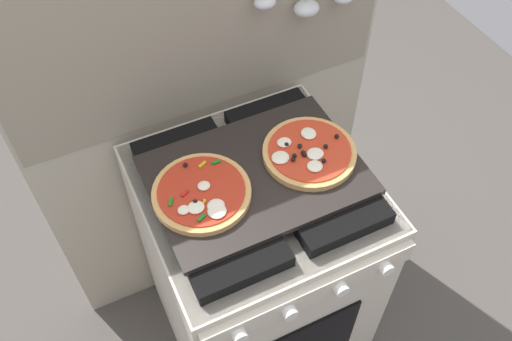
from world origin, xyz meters
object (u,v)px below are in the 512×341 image
at_px(pizza_left, 202,193).
at_px(pizza_right, 309,152).
at_px(baking_tray, 256,175).
at_px(stove, 256,264).

distance_m(pizza_left, pizza_right, 0.30).
bearing_deg(baking_tray, pizza_right, -1.96).
relative_size(stove, pizza_right, 3.66).
distance_m(stove, pizza_right, 0.50).
xyz_separation_m(stove, pizza_left, (-0.15, -0.01, 0.48)).
bearing_deg(stove, pizza_right, -1.34).
bearing_deg(pizza_left, stove, 2.55).
height_order(stove, pizza_right, pizza_right).
relative_size(baking_tray, pizza_right, 2.19).
distance_m(baking_tray, pizza_left, 0.15).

